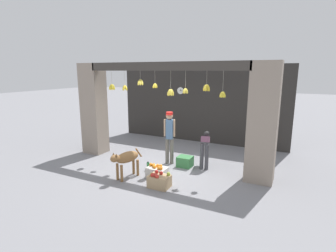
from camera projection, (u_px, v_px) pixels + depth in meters
ground_plane at (161, 167)px, 7.75m from camera, size 60.00×60.00×0.00m
shop_back_wall at (200, 104)px, 10.28m from camera, size 6.76×0.12×3.04m
shop_pillar_left at (94, 109)px, 8.89m from camera, size 0.70×0.60×3.04m
shop_pillar_right at (263, 123)px, 6.51m from camera, size 0.70×0.60×3.04m
storefront_awning at (162, 69)px, 7.27m from camera, size 4.86×0.27×0.94m
dog at (126, 159)px, 6.85m from camera, size 0.47×1.03×0.78m
shopkeeper at (169, 134)px, 7.87m from camera, size 0.33×0.29×1.60m
worker_stooping at (205, 146)px, 7.64m from camera, size 0.35×0.76×0.99m
fruit_crate_oranges at (157, 172)px, 6.99m from camera, size 0.53×0.38×0.36m
fruit_crate_apples at (159, 181)px, 6.39m from camera, size 0.51×0.38×0.38m
produce_box_green at (185, 161)px, 7.78m from camera, size 0.43×0.38×0.31m
water_bottle at (148, 166)px, 7.50m from camera, size 0.08×0.08×0.25m
wall_clock at (180, 91)px, 10.46m from camera, size 0.29×0.03×0.29m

